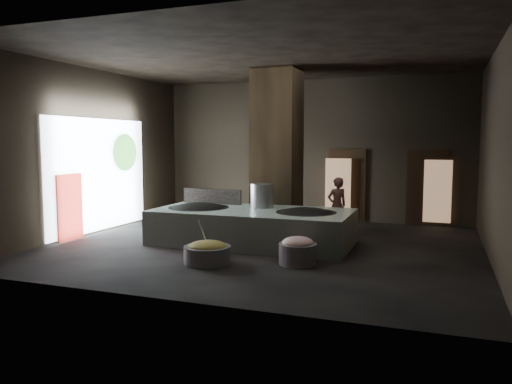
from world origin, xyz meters
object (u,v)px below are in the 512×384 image
at_px(hearth_platform, 252,227).
at_px(wok_right, 306,216).
at_px(meat_basin, 298,254).
at_px(stock_pot, 262,196).
at_px(cook, 337,206).
at_px(wok_left, 199,211).
at_px(veg_basin, 207,255).

xyz_separation_m(hearth_platform, wok_right, (1.35, 0.05, 0.33)).
bearing_deg(meat_basin, stock_pot, 125.68).
bearing_deg(cook, wok_left, -6.20).
xyz_separation_m(wok_left, cook, (3.16, 2.04, 0.03)).
bearing_deg(meat_basin, veg_basin, -162.09).
xyz_separation_m(stock_pot, meat_basin, (1.58, -2.20, -0.91)).
height_order(wok_left, veg_basin, wok_left).
height_order(stock_pot, meat_basin, stock_pot).
height_order(cook, meat_basin, cook).
height_order(wok_left, meat_basin, wok_left).
relative_size(wok_right, stock_pot, 2.25).
distance_m(wok_left, meat_basin, 3.51).
relative_size(wok_right, cook, 0.91).
bearing_deg(wok_left, stock_pot, 21.80).
xyz_separation_m(cook, meat_basin, (-0.08, -3.64, -0.56)).
distance_m(wok_left, wok_right, 2.80).
distance_m(stock_pot, cook, 2.23).
height_order(wok_right, stock_pot, stock_pot).
height_order(hearth_platform, stock_pot, stock_pot).
distance_m(wok_left, cook, 3.76).
bearing_deg(stock_pot, wok_right, -21.04).
bearing_deg(meat_basin, hearth_platform, 134.66).
relative_size(wok_left, stock_pot, 2.42).
distance_m(wok_right, cook, 1.97).
bearing_deg(hearth_platform, stock_pot, 84.46).
distance_m(wok_left, veg_basin, 2.59).
bearing_deg(wok_left, veg_basin, -59.18).
bearing_deg(cook, hearth_platform, 10.29).
bearing_deg(cook, veg_basin, 27.07).
height_order(wok_left, wok_right, wok_left).
bearing_deg(hearth_platform, veg_basin, -94.32).
bearing_deg(wok_left, meat_basin, -27.42).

